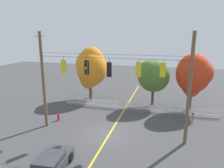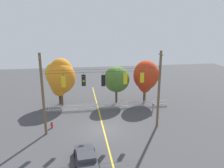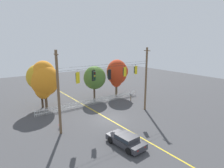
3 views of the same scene
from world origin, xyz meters
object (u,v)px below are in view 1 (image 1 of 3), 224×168
traffic_signal_northbound_primary (110,69)px  traffic_signal_eastbound_side (139,69)px  traffic_signal_northbound_secondary (64,66)px  parked_car (50,163)px  traffic_signal_southbound_primary (163,70)px  traffic_signal_westbound_side (86,68)px  autumn_oak_far_east (152,75)px  roadside_mailbox (193,114)px  fire_hydrant (58,117)px  autumn_maple_near_fence (91,69)px  autumn_maple_far_west (194,74)px  autumn_maple_mid (91,68)px

traffic_signal_northbound_primary → traffic_signal_eastbound_side: bearing=0.0°
traffic_signal_northbound_secondary → parked_car: size_ratio=0.36×
traffic_signal_eastbound_side → traffic_signal_southbound_primary: same height
traffic_signal_westbound_side → autumn_oak_far_east: size_ratio=0.26×
parked_car → roadside_mailbox: (9.61, 10.28, 0.45)m
traffic_signal_southbound_primary → autumn_oak_far_east: 8.94m
parked_car → fire_hydrant: parked_car is taller
traffic_signal_northbound_primary → traffic_signal_southbound_primary: same height
traffic_signal_southbound_primary → autumn_maple_near_fence: size_ratio=0.20×
traffic_signal_westbound_side → roadside_mailbox: 11.40m
roadside_mailbox → traffic_signal_southbound_primary: bearing=-125.8°
traffic_signal_westbound_side → roadside_mailbox: (9.43, 4.18, -4.85)m
traffic_signal_northbound_secondary → autumn_maple_near_fence: 9.78m
traffic_signal_westbound_side → autumn_maple_near_fence: (-3.29, 9.52, -1.78)m
autumn_maple_far_west → autumn_maple_mid: bearing=176.1°
traffic_signal_northbound_primary → autumn_oak_far_east: 9.25m
autumn_oak_far_east → autumn_maple_near_fence: bearing=173.2°
traffic_signal_northbound_secondary → autumn_maple_far_west: bearing=35.3°
autumn_maple_near_fence → autumn_maple_far_west: bearing=-5.5°
autumn_oak_far_east → autumn_maple_far_west: bearing=-3.2°
traffic_signal_westbound_side → autumn_maple_near_fence: bearing=109.1°
traffic_signal_westbound_side → fire_hydrant: bearing=159.5°
roadside_mailbox → parked_car: bearing=-133.1°
roadside_mailbox → traffic_signal_eastbound_side: bearing=-139.5°
autumn_maple_near_fence → autumn_oak_far_east: 8.34m
autumn_maple_near_fence → autumn_maple_mid: (0.22, -0.38, 0.14)m
traffic_signal_northbound_primary → traffic_signal_southbound_primary: bearing=0.0°
autumn_maple_mid → fire_hydrant: size_ratio=9.28×
autumn_maple_near_fence → roadside_mailbox: autumn_maple_near_fence is taller
traffic_signal_southbound_primary → parked_car: bearing=-137.3°
traffic_signal_eastbound_side → parked_car: size_ratio=0.34×
autumn_maple_near_fence → roadside_mailbox: size_ratio=5.06×
parked_car → roadside_mailbox: 14.08m
traffic_signal_northbound_secondary → autumn_maple_near_fence: (-1.18, 9.54, -1.79)m
autumn_maple_near_fence → autumn_maple_far_west: 12.95m
autumn_oak_far_east → roadside_mailbox: (4.45, -4.35, -2.81)m
autumn_maple_mid → traffic_signal_westbound_side: bearing=-71.4°
traffic_signal_northbound_secondary → autumn_oak_far_east: 11.30m
traffic_signal_northbound_primary → traffic_signal_eastbound_side: same height
traffic_signal_eastbound_side → roadside_mailbox: size_ratio=1.11×
traffic_signal_northbound_primary → fire_hydrant: (-5.93, 1.45, -5.49)m
traffic_signal_northbound_primary → fire_hydrant: traffic_signal_northbound_primary is taller
autumn_oak_far_east → autumn_maple_far_west: (4.62, -0.26, 0.44)m
traffic_signal_northbound_primary → autumn_oak_far_east: bearing=71.3°
fire_hydrant → traffic_signal_northbound_primary: bearing=-13.8°
traffic_signal_westbound_side → autumn_maple_mid: 9.78m
traffic_signal_northbound_primary → autumn_maple_mid: bearing=119.4°
roadside_mailbox → autumn_maple_far_west: bearing=87.6°
autumn_maple_far_west → traffic_signal_northbound_primary: bearing=-132.2°
traffic_signal_eastbound_side → autumn_maple_mid: bearing=129.6°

